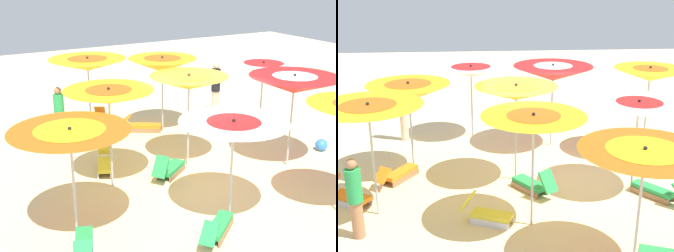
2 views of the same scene
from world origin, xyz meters
TOP-DOWN VIEW (x-y plane):
  - ground at (0.00, 0.00)m, footprint 37.03×37.03m
  - beach_umbrella_0 at (-1.58, 3.57)m, footprint 2.21×2.21m
  - beach_umbrella_1 at (-2.26, 0.34)m, footprint 2.04×2.04m
  - beach_umbrella_2 at (-3.71, -1.31)m, footprint 2.23×2.23m
  - beach_umbrella_3 at (0.58, 3.05)m, footprint 2.06×2.06m
  - beach_umbrella_4 at (-0.09, 0.47)m, footprint 1.95×1.95m
  - beach_umbrella_5 at (-0.77, -2.27)m, footprint 2.15×2.15m
  - beach_umbrella_6 at (3.20, 1.52)m, footprint 1.95×1.95m
  - beach_umbrella_7 at (2.19, -0.81)m, footprint 2.26×2.26m
  - lounger_0 at (-1.08, 4.31)m, footprint 0.87×1.15m
  - lounger_1 at (-0.83, 0.12)m, footprint 1.22×1.01m
  - lounger_2 at (-1.33, -2.67)m, footprint 1.27×1.09m
  - lounger_3 at (-3.80, -1.95)m, footprint 0.76×1.28m
  - lounger_4 at (0.04, 3.37)m, footprint 1.28×0.98m
  - lounger_5 at (-2.11, 1.23)m, footprint 0.73×1.14m
  - beachgoer_0 at (-2.45, 3.78)m, footprint 0.30×0.30m
  - beachgoer_1 at (2.95, 3.59)m, footprint 0.30×0.30m
  - beach_ball at (3.73, -0.53)m, footprint 0.34×0.34m

SIDE VIEW (x-z plane):
  - ground at x=0.00m, z-range -0.04..0.00m
  - beach_ball at x=3.73m, z-range 0.00..0.34m
  - lounger_4 at x=0.04m, z-range -0.07..0.45m
  - lounger_3 at x=-3.80m, z-range -0.08..0.47m
  - lounger_2 at x=-1.33m, z-range -0.09..0.48m
  - lounger_0 at x=-1.08m, z-range -0.11..0.51m
  - lounger_5 at x=-2.11m, z-range -0.11..0.52m
  - lounger_1 at x=-0.83m, z-range -0.13..0.57m
  - beachgoer_0 at x=-2.45m, z-range 0.04..1.70m
  - beachgoer_1 at x=2.95m, z-range 0.06..1.94m
  - beach_umbrella_5 at x=-0.77m, z-range 0.88..3.09m
  - beach_umbrella_2 at x=-3.71m, z-range 0.89..3.15m
  - beach_umbrella_6 at x=3.20m, z-range 0.91..3.18m
  - beach_umbrella_3 at x=0.58m, z-range 0.93..3.33m
  - beach_umbrella_7 at x=2.19m, z-range 0.96..3.41m
  - beach_umbrella_1 at x=-2.26m, z-range 0.99..3.42m
  - beach_umbrella_4 at x=-0.09m, z-range 1.00..3.47m
  - beach_umbrella_0 at x=-1.58m, z-range 1.02..3.52m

